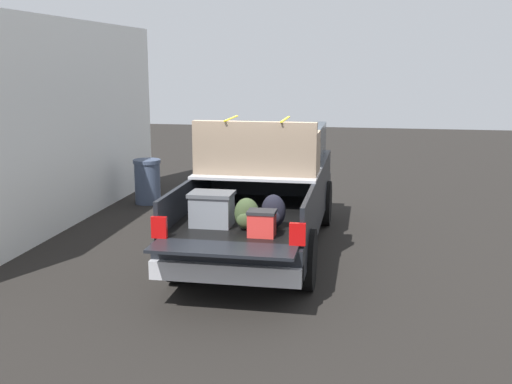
% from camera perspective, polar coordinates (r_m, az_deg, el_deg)
% --- Properties ---
extents(ground_plane, '(40.00, 40.00, 0.00)m').
position_cam_1_polar(ground_plane, '(10.40, 0.59, -5.26)').
color(ground_plane, black).
extents(pickup_truck, '(6.05, 2.06, 2.23)m').
position_cam_1_polar(pickup_truck, '(10.53, 0.96, 0.50)').
color(pickup_truck, black).
rests_on(pickup_truck, ground_plane).
extents(building_facade, '(8.51, 0.36, 3.88)m').
position_cam_1_polar(building_facade, '(12.25, -17.46, 6.07)').
color(building_facade, white).
rests_on(building_facade, ground_plane).
extents(trash_can, '(0.60, 0.60, 0.98)m').
position_cam_1_polar(trash_can, '(13.81, -10.02, 0.99)').
color(trash_can, '#3F4C66').
rests_on(trash_can, ground_plane).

